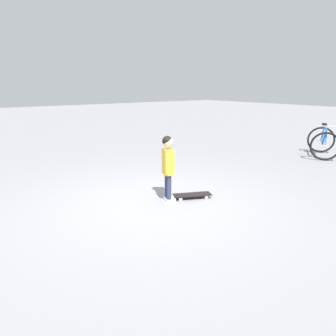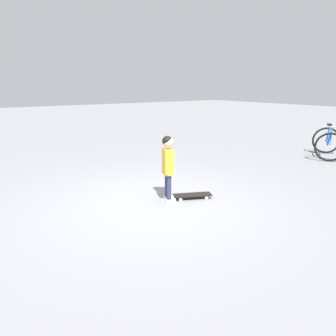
{
  "view_description": "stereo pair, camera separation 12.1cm",
  "coord_description": "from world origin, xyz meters",
  "views": [
    {
      "loc": [
        -2.68,
        -3.93,
        1.83
      ],
      "look_at": [
        0.27,
        -0.01,
        0.55
      ],
      "focal_mm": 34.46,
      "sensor_mm": 36.0,
      "label": 1
    },
    {
      "loc": [
        -2.59,
        -4.0,
        1.83
      ],
      "look_at": [
        0.27,
        -0.01,
        0.55
      ],
      "focal_mm": 34.46,
      "sensor_mm": 36.0,
      "label": 2
    }
  ],
  "objects": [
    {
      "name": "child_person",
      "position": [
        0.27,
        -0.01,
        0.66
      ],
      "size": [
        0.32,
        0.3,
        1.06
      ],
      "color": "#2D3351",
      "rests_on": "ground"
    },
    {
      "name": "bicycle_mid",
      "position": [
        5.49,
        0.23,
        0.38
      ],
      "size": [
        1.28,
        1.18,
        0.85
      ],
      "color": "black",
      "rests_on": "ground"
    },
    {
      "name": "skateboard",
      "position": [
        0.66,
        -0.16,
        0.06
      ],
      "size": [
        0.65,
        0.44,
        0.07
      ],
      "color": "black",
      "rests_on": "ground"
    },
    {
      "name": "ground_plane",
      "position": [
        0.0,
        0.0,
        0.0
      ],
      "size": [
        50.0,
        50.0,
        0.0
      ],
      "primitive_type": "plane",
      "color": "gray"
    }
  ]
}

